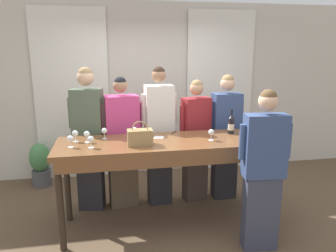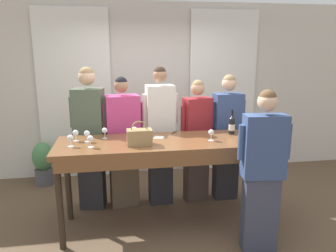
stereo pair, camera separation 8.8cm
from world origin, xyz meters
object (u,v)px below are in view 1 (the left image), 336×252
(wine_glass_front_mid, at_px, (104,131))
(guest_cream_sweater, at_px, (159,136))
(wine_glass_front_right, at_px, (87,134))
(wine_glass_center_mid, at_px, (248,128))
(host_pouring, at_px, (263,170))
(wine_bottle, at_px, (231,125))
(handbag, at_px, (140,137))
(guest_striped_shirt, at_px, (196,140))
(guest_navy_coat, at_px, (225,136))
(wine_glass_front_left, at_px, (261,125))
(guest_pink_top, at_px, (122,143))
(wine_glass_center_left, at_px, (91,139))
(wine_glass_back_right, at_px, (134,130))
(wine_glass_center_right, at_px, (70,139))
(wine_glass_back_left, at_px, (75,134))
(wine_glass_back_mid, at_px, (211,133))
(tasting_bar, at_px, (170,150))
(potted_plant, at_px, (40,164))
(guest_olive_jacket, at_px, (89,138))

(wine_glass_front_mid, bearing_deg, guest_cream_sweater, 29.78)
(wine_glass_front_right, height_order, wine_glass_center_mid, same)
(host_pouring, bearing_deg, wine_bottle, 93.19)
(handbag, height_order, guest_striped_shirt, guest_striped_shirt)
(wine_bottle, xyz_separation_m, guest_navy_coat, (0.10, 0.45, -0.27))
(guest_navy_coat, bearing_deg, wine_glass_front_left, -55.37)
(wine_glass_front_left, xyz_separation_m, guest_pink_top, (-1.71, 0.43, -0.27))
(host_pouring, bearing_deg, guest_striped_shirt, 106.33)
(wine_glass_center_left, xyz_separation_m, wine_glass_back_right, (0.48, 0.32, 0.00))
(wine_glass_center_right, bearing_deg, guest_striped_shirt, 23.62)
(guest_striped_shirt, bearing_deg, wine_glass_center_right, -156.38)
(wine_glass_front_left, bearing_deg, wine_glass_back_left, -179.21)
(wine_glass_front_mid, bearing_deg, wine_glass_back_mid, -13.60)
(wine_glass_back_left, xyz_separation_m, wine_glass_back_right, (0.66, 0.04, 0.00))
(guest_pink_top, bearing_deg, host_pouring, -42.63)
(wine_glass_back_mid, distance_m, guest_cream_sweater, 0.87)
(tasting_bar, relative_size, handbag, 9.40)
(guest_cream_sweater, xyz_separation_m, potted_plant, (-1.70, 0.89, -0.59))
(wine_glass_back_right, relative_size, host_pouring, 0.08)
(wine_glass_back_right, bearing_deg, wine_glass_front_right, -169.66)
(wine_glass_center_left, bearing_deg, guest_striped_shirt, 28.83)
(wine_glass_back_mid, relative_size, guest_cream_sweater, 0.07)
(wine_bottle, bearing_deg, wine_glass_front_mid, 178.42)
(wine_glass_back_right, relative_size, potted_plant, 0.19)
(wine_bottle, relative_size, host_pouring, 0.18)
(wine_glass_front_right, bearing_deg, guest_cream_sweater, 30.00)
(wine_glass_center_right, distance_m, wine_glass_back_left, 0.22)
(wine_glass_back_mid, bearing_deg, host_pouring, -55.84)
(wine_glass_front_left, xyz_separation_m, guest_striped_shirt, (-0.72, 0.43, -0.27))
(guest_cream_sweater, distance_m, host_pouring, 1.52)
(wine_glass_front_right, height_order, guest_striped_shirt, guest_striped_shirt)
(wine_glass_center_right, distance_m, wine_glass_back_right, 0.74)
(wine_glass_front_right, distance_m, wine_glass_center_mid, 1.88)
(tasting_bar, height_order, guest_navy_coat, guest_navy_coat)
(wine_glass_front_mid, xyz_separation_m, guest_olive_jacket, (-0.20, 0.40, -0.18))
(guest_navy_coat, bearing_deg, wine_glass_back_left, -166.59)
(wine_glass_front_mid, relative_size, wine_glass_center_right, 1.00)
(wine_glass_back_right, xyz_separation_m, potted_plant, (-1.34, 1.31, -0.79))
(wine_glass_center_left, height_order, guest_navy_coat, guest_navy_coat)
(wine_bottle, height_order, guest_pink_top, guest_pink_top)
(wine_bottle, bearing_deg, guest_pink_top, 161.22)
(potted_plant, bearing_deg, guest_striped_shirt, -21.94)
(wine_glass_back_right, bearing_deg, guest_olive_jacket, 142.48)
(wine_glass_front_mid, height_order, wine_glass_front_right, same)
(wine_glass_back_mid, bearing_deg, guest_striped_shirt, 89.04)
(tasting_bar, distance_m, wine_glass_front_left, 1.23)
(wine_bottle, xyz_separation_m, wine_glass_front_left, (0.40, 0.01, -0.02))
(wine_glass_center_right, xyz_separation_m, wine_glass_back_mid, (1.54, -0.01, 0.00))
(wine_glass_front_left, height_order, wine_glass_back_right, same)
(wine_glass_center_right, xyz_separation_m, guest_navy_coat, (1.98, 0.68, -0.25))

